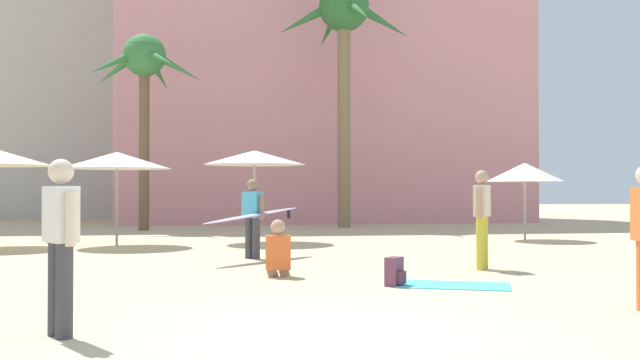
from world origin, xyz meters
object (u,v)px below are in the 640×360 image
(cafe_umbrella_4, at_px, (525,172))
(person_near_left, at_px, (278,256))
(palm_tree_left, at_px, (344,29))
(cafe_umbrella_1, at_px, (255,158))
(beach_towel, at_px, (454,285))
(person_near_right, at_px, (253,215))
(cafe_umbrella_2, at_px, (117,160))
(backpack, at_px, (395,272))
(palm_tree_far_left, at_px, (144,71))
(person_mid_left, at_px, (482,215))
(person_far_left, at_px, (61,239))

(cafe_umbrella_4, xyz_separation_m, person_near_left, (-7.73, -7.12, -1.59))
(palm_tree_left, relative_size, cafe_umbrella_1, 3.40)
(beach_towel, distance_m, person_near_right, 5.28)
(cafe_umbrella_2, distance_m, cafe_umbrella_4, 11.08)
(beach_towel, distance_m, backpack, 0.89)
(cafe_umbrella_2, distance_m, person_near_right, 5.20)
(backpack, bearing_deg, palm_tree_far_left, 146.87)
(backpack, distance_m, person_mid_left, 2.88)
(cafe_umbrella_1, bearing_deg, palm_tree_left, 61.51)
(person_far_left, bearing_deg, palm_tree_left, -140.41)
(palm_tree_left, height_order, person_near_right, palm_tree_left)
(person_near_right, relative_size, person_far_left, 1.42)
(cafe_umbrella_1, height_order, person_far_left, cafe_umbrella_1)
(beach_towel, bearing_deg, person_mid_left, 57.54)
(person_near_right, bearing_deg, beach_towel, 77.92)
(cafe_umbrella_2, bearing_deg, person_far_left, -85.99)
(person_near_right, bearing_deg, palm_tree_left, -152.27)
(cafe_umbrella_2, relative_size, backpack, 6.41)
(palm_tree_far_left, relative_size, person_near_right, 2.84)
(beach_towel, bearing_deg, person_near_left, 145.67)
(palm_tree_left, height_order, person_mid_left, palm_tree_left)
(cafe_umbrella_1, distance_m, person_far_left, 12.32)
(cafe_umbrella_4, relative_size, person_near_left, 2.21)
(person_near_left, bearing_deg, person_far_left, 154.78)
(beach_towel, bearing_deg, palm_tree_far_left, 110.11)
(cafe_umbrella_1, height_order, beach_towel, cafe_umbrella_1)
(cafe_umbrella_4, height_order, person_far_left, cafe_umbrella_4)
(person_far_left, bearing_deg, backpack, -175.48)
(cafe_umbrella_1, relative_size, beach_towel, 1.70)
(cafe_umbrella_4, relative_size, person_far_left, 1.28)
(cafe_umbrella_4, xyz_separation_m, person_far_left, (-10.29, -11.63, -0.98))
(cafe_umbrella_1, bearing_deg, cafe_umbrella_4, -2.39)
(person_near_right, bearing_deg, cafe_umbrella_1, -136.89)
(person_far_left, bearing_deg, person_near_right, -139.10)
(beach_towel, relative_size, person_near_right, 0.67)
(person_mid_left, bearing_deg, person_far_left, -106.78)
(palm_tree_left, xyz_separation_m, person_near_left, (-4.04, -14.59, -7.18))
(palm_tree_far_left, distance_m, backpack, 16.95)
(palm_tree_left, height_order, cafe_umbrella_1, palm_tree_left)
(cafe_umbrella_2, relative_size, person_far_left, 1.59)
(palm_tree_far_left, xyz_separation_m, person_mid_left, (6.90, -13.52, -4.60))
(person_near_right, bearing_deg, cafe_umbrella_4, 165.94)
(person_near_right, bearing_deg, person_near_left, 51.76)
(person_near_right, bearing_deg, person_mid_left, 104.22)
(palm_tree_left, xyz_separation_m, person_far_left, (-6.59, -19.10, -6.56))
(cafe_umbrella_1, height_order, backpack, cafe_umbrella_1)
(beach_towel, height_order, person_far_left, person_far_left)
(cafe_umbrella_1, xyz_separation_m, cafe_umbrella_4, (7.58, -0.32, -0.37))
(cafe_umbrella_4, bearing_deg, cafe_umbrella_1, 177.61)
(person_near_left, xyz_separation_m, person_near_right, (-0.21, 2.84, 0.57))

